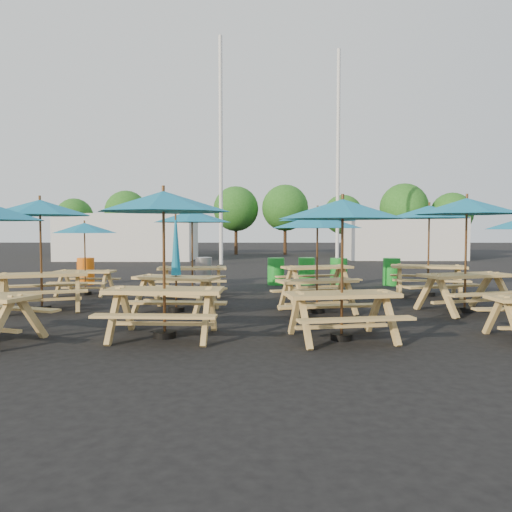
{
  "coord_description": "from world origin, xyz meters",
  "views": [
    {
      "loc": [
        0.15,
        -12.57,
        1.84
      ],
      "look_at": [
        0.0,
        1.5,
        1.1
      ],
      "focal_mm": 35.0,
      "sensor_mm": 36.0,
      "label": 1
    }
  ],
  "objects_px": {
    "picnic_unit_3": "(164,210)",
    "picnic_unit_5": "(192,221)",
    "picnic_unit_10": "(467,213)",
    "waste_bin_0": "(86,271)",
    "waste_bin_2": "(276,271)",
    "waste_bin_3": "(307,271)",
    "picnic_unit_2": "(85,232)",
    "waste_bin_4": "(339,272)",
    "picnic_unit_4": "(176,268)",
    "picnic_unit_8": "(318,220)",
    "waste_bin_5": "(392,272)",
    "waste_bin_1": "(204,270)",
    "picnic_unit_1": "(40,214)",
    "picnic_unit_6": "(343,217)",
    "picnic_unit_7": "(317,227)",
    "picnic_unit_11": "(429,217)"
  },
  "relations": [
    {
      "from": "picnic_unit_3",
      "to": "picnic_unit_5",
      "type": "xyz_separation_m",
      "value": [
        -0.28,
        5.44,
        -0.09
      ]
    },
    {
      "from": "picnic_unit_10",
      "to": "waste_bin_0",
      "type": "distance_m",
      "value": 11.94
    },
    {
      "from": "waste_bin_2",
      "to": "waste_bin_3",
      "type": "bearing_deg",
      "value": 7.76
    },
    {
      "from": "picnic_unit_2",
      "to": "waste_bin_4",
      "type": "bearing_deg",
      "value": 20.75
    },
    {
      "from": "picnic_unit_4",
      "to": "picnic_unit_8",
      "type": "relative_size",
      "value": 0.85
    },
    {
      "from": "waste_bin_4",
      "to": "picnic_unit_2",
      "type": "bearing_deg",
      "value": -161.61
    },
    {
      "from": "picnic_unit_4",
      "to": "waste_bin_5",
      "type": "height_order",
      "value": "picnic_unit_4"
    },
    {
      "from": "waste_bin_1",
      "to": "waste_bin_5",
      "type": "relative_size",
      "value": 1.0
    },
    {
      "from": "picnic_unit_3",
      "to": "waste_bin_1",
      "type": "distance_m",
      "value": 8.73
    },
    {
      "from": "picnic_unit_5",
      "to": "waste_bin_4",
      "type": "xyz_separation_m",
      "value": [
        4.49,
        2.64,
        -1.63
      ]
    },
    {
      "from": "picnic_unit_4",
      "to": "picnic_unit_1",
      "type": "bearing_deg",
      "value": -165.94
    },
    {
      "from": "waste_bin_3",
      "to": "waste_bin_5",
      "type": "bearing_deg",
      "value": -5.23
    },
    {
      "from": "picnic_unit_3",
      "to": "picnic_unit_10",
      "type": "height_order",
      "value": "picnic_unit_10"
    },
    {
      "from": "waste_bin_5",
      "to": "picnic_unit_8",
      "type": "bearing_deg",
      "value": -137.11
    },
    {
      "from": "picnic_unit_1",
      "to": "waste_bin_5",
      "type": "distance_m",
      "value": 10.87
    },
    {
      "from": "picnic_unit_6",
      "to": "waste_bin_4",
      "type": "xyz_separation_m",
      "value": [
        1.22,
        8.21,
        -1.6
      ]
    },
    {
      "from": "picnic_unit_1",
      "to": "picnic_unit_2",
      "type": "height_order",
      "value": "picnic_unit_1"
    },
    {
      "from": "waste_bin_1",
      "to": "waste_bin_3",
      "type": "xyz_separation_m",
      "value": [
        3.5,
        -0.17,
        0.0
      ]
    },
    {
      "from": "picnic_unit_3",
      "to": "waste_bin_2",
      "type": "relative_size",
      "value": 2.79
    },
    {
      "from": "waste_bin_3",
      "to": "waste_bin_2",
      "type": "bearing_deg",
      "value": -172.24
    },
    {
      "from": "picnic_unit_3",
      "to": "picnic_unit_7",
      "type": "height_order",
      "value": "picnic_unit_3"
    },
    {
      "from": "picnic_unit_8",
      "to": "waste_bin_3",
      "type": "distance_m",
      "value": 3.27
    },
    {
      "from": "picnic_unit_1",
      "to": "waste_bin_2",
      "type": "height_order",
      "value": "picnic_unit_1"
    },
    {
      "from": "picnic_unit_11",
      "to": "waste_bin_2",
      "type": "xyz_separation_m",
      "value": [
        -4.16,
        2.78,
        -1.74
      ]
    },
    {
      "from": "picnic_unit_4",
      "to": "waste_bin_4",
      "type": "xyz_separation_m",
      "value": [
        4.48,
        5.37,
        -0.52
      ]
    },
    {
      "from": "picnic_unit_2",
      "to": "waste_bin_0",
      "type": "height_order",
      "value": "picnic_unit_2"
    },
    {
      "from": "picnic_unit_2",
      "to": "picnic_unit_4",
      "type": "distance_m",
      "value": 4.27
    },
    {
      "from": "picnic_unit_10",
      "to": "waste_bin_3",
      "type": "xyz_separation_m",
      "value": [
        -3.03,
        5.67,
        -1.77
      ]
    },
    {
      "from": "picnic_unit_6",
      "to": "picnic_unit_8",
      "type": "bearing_deg",
      "value": 77.34
    },
    {
      "from": "picnic_unit_5",
      "to": "picnic_unit_7",
      "type": "distance_m",
      "value": 4.26
    },
    {
      "from": "waste_bin_4",
      "to": "picnic_unit_8",
      "type": "bearing_deg",
      "value": -111.58
    },
    {
      "from": "picnic_unit_4",
      "to": "picnic_unit_10",
      "type": "relative_size",
      "value": 0.81
    },
    {
      "from": "waste_bin_2",
      "to": "picnic_unit_10",
      "type": "bearing_deg",
      "value": -53.63
    },
    {
      "from": "picnic_unit_11",
      "to": "picnic_unit_5",
      "type": "bearing_deg",
      "value": -167.35
    },
    {
      "from": "picnic_unit_1",
      "to": "picnic_unit_6",
      "type": "relative_size",
      "value": 1.18
    },
    {
      "from": "waste_bin_2",
      "to": "picnic_unit_8",
      "type": "bearing_deg",
      "value": -67.94
    },
    {
      "from": "picnic_unit_7",
      "to": "picnic_unit_11",
      "type": "distance_m",
      "value": 4.47
    },
    {
      "from": "picnic_unit_4",
      "to": "picnic_unit_5",
      "type": "height_order",
      "value": "picnic_unit_5"
    },
    {
      "from": "picnic_unit_7",
      "to": "picnic_unit_10",
      "type": "height_order",
      "value": "picnic_unit_10"
    },
    {
      "from": "picnic_unit_7",
      "to": "waste_bin_5",
      "type": "xyz_separation_m",
      "value": [
        3.09,
        5.54,
        -1.46
      ]
    },
    {
      "from": "picnic_unit_5",
      "to": "picnic_unit_6",
      "type": "height_order",
      "value": "picnic_unit_5"
    },
    {
      "from": "picnic_unit_7",
      "to": "picnic_unit_6",
      "type": "bearing_deg",
      "value": -103.99
    },
    {
      "from": "picnic_unit_2",
      "to": "waste_bin_5",
      "type": "distance_m",
      "value": 9.74
    },
    {
      "from": "waste_bin_4",
      "to": "picnic_unit_11",
      "type": "bearing_deg",
      "value": -51.44
    },
    {
      "from": "waste_bin_2",
      "to": "waste_bin_4",
      "type": "relative_size",
      "value": 1.0
    },
    {
      "from": "waste_bin_1",
      "to": "waste_bin_2",
      "type": "relative_size",
      "value": 1.0
    },
    {
      "from": "waste_bin_0",
      "to": "picnic_unit_10",
      "type": "bearing_deg",
      "value": -27.71
    },
    {
      "from": "picnic_unit_10",
      "to": "waste_bin_4",
      "type": "height_order",
      "value": "picnic_unit_10"
    },
    {
      "from": "picnic_unit_3",
      "to": "picnic_unit_4",
      "type": "bearing_deg",
      "value": 97.82
    },
    {
      "from": "picnic_unit_3",
      "to": "picnic_unit_10",
      "type": "distance_m",
      "value": 6.78
    }
  ]
}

